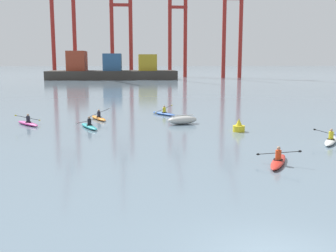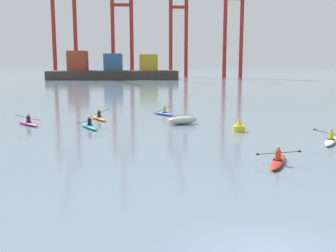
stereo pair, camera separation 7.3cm
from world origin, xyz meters
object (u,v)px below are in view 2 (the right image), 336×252
at_px(channel_buoy, 239,127).
at_px(kayak_magenta, 28,123).
at_px(gantry_crane_west, 64,14).
at_px(gantry_crane_west_mid, 122,18).
at_px(container_barge, 113,70).
at_px(gantry_crane_east_mid, 179,22).
at_px(kayak_orange, 99,118).
at_px(kayak_teal, 89,126).
at_px(kayak_white, 331,140).
at_px(kayak_red, 278,161).
at_px(capsized_dinghy, 183,120).
at_px(kayak_blue, 164,113).
at_px(gantry_crane_east, 234,17).

height_order(channel_buoy, kayak_magenta, channel_buoy).
relative_size(gantry_crane_west, gantry_crane_west_mid, 0.99).
height_order(container_barge, channel_buoy, container_barge).
bearing_deg(kayak_magenta, container_barge, 88.10).
bearing_deg(gantry_crane_west, gantry_crane_east_mid, 7.89).
relative_size(kayak_orange, kayak_magenta, 1.11).
distance_m(container_barge, kayak_teal, 85.67).
bearing_deg(kayak_magenta, kayak_teal, -20.62).
bearing_deg(channel_buoy, kayak_white, -44.04).
xyz_separation_m(gantry_crane_east_mid, kayak_magenta, (-23.50, -97.83, -17.56)).
relative_size(kayak_teal, kayak_white, 1.06).
bearing_deg(kayak_white, kayak_red, -137.26).
height_order(kayak_teal, kayak_white, same).
xyz_separation_m(gantry_crane_east_mid, capsized_dinghy, (-10.69, -98.43, -17.39)).
bearing_deg(kayak_magenta, kayak_red, -41.29).
bearing_deg(kayak_blue, channel_buoy, -63.42).
bearing_deg(gantry_crane_east_mid, kayak_blue, -97.27).
xyz_separation_m(channel_buoy, kayak_red, (-0.50, -9.61, -0.19)).
relative_size(gantry_crane_west, capsized_dinghy, 14.15).
relative_size(channel_buoy, kayak_white, 0.32).
height_order(container_barge, kayak_blue, container_barge).
relative_size(container_barge, kayak_teal, 10.90).
bearing_deg(kayak_teal, gantry_crane_east, 69.50).
bearing_deg(gantry_crane_east, kayak_magenta, -113.76).
relative_size(kayak_blue, kayak_white, 1.00).
bearing_deg(kayak_orange, capsized_dinghy, -24.15).
xyz_separation_m(gantry_crane_east_mid, kayak_white, (-2.07, -107.03, -17.56)).
bearing_deg(kayak_red, gantry_crane_west, 104.71).
height_order(gantry_crane_west, gantry_crane_west_mid, gantry_crane_west_mid).
distance_m(gantry_crane_east_mid, capsized_dinghy, 100.52).
relative_size(gantry_crane_east, kayak_red, 11.25).
height_order(container_barge, kayak_red, container_barge).
height_order(gantry_crane_east, kayak_white, gantry_crane_east).
distance_m(kayak_red, kayak_white, 7.27).
height_order(container_barge, kayak_white, container_barge).
relative_size(gantry_crane_west, gantry_crane_east, 1.07).
height_order(channel_buoy, kayak_white, channel_buoy).
xyz_separation_m(capsized_dinghy, channel_buoy, (3.78, -3.92, 0.01)).
xyz_separation_m(kayak_orange, kayak_teal, (-0.37, -4.60, 0.00)).
relative_size(kayak_teal, kayak_magenta, 1.11).
height_order(kayak_orange, kayak_white, kayak_orange).
distance_m(gantry_crane_west_mid, kayak_teal, 98.65).
bearing_deg(kayak_blue, kayak_magenta, -155.72).
bearing_deg(kayak_red, capsized_dinghy, 103.63).
bearing_deg(kayak_red, gantry_crane_west_mid, 95.60).
xyz_separation_m(capsized_dinghy, kayak_teal, (-7.60, -1.36, -0.18)).
height_order(gantry_crane_west_mid, kayak_white, gantry_crane_west_mid).
bearing_deg(channel_buoy, kayak_red, -92.98).
distance_m(gantry_crane_west_mid, gantry_crane_east, 34.52).
relative_size(container_barge, channel_buoy, 36.52).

